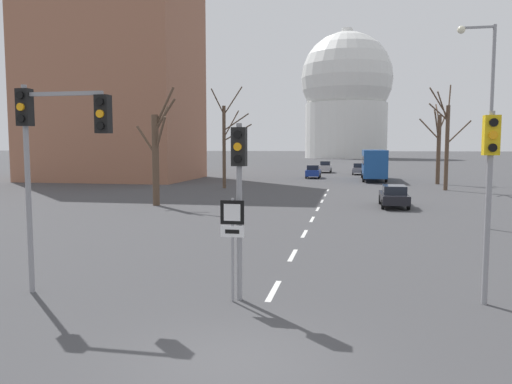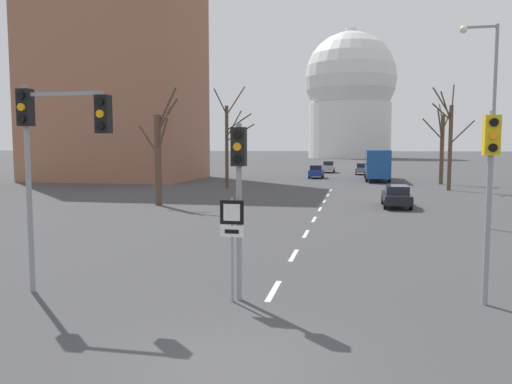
% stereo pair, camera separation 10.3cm
% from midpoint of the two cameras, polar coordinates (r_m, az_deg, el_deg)
% --- Properties ---
extents(ground_plane, '(800.00, 800.00, 0.00)m').
position_cam_midpoint_polar(ground_plane, '(9.53, -2.35, -18.93)').
color(ground_plane, '#424244').
extents(lane_stripe_0, '(0.16, 2.00, 0.01)m').
position_cam_midpoint_polar(lane_stripe_0, '(13.77, 2.24, -11.20)').
color(lane_stripe_0, silver).
rests_on(lane_stripe_0, ground_plane).
extents(lane_stripe_1, '(0.16, 2.00, 0.01)m').
position_cam_midpoint_polar(lane_stripe_1, '(18.09, 4.50, -7.21)').
color(lane_stripe_1, silver).
rests_on(lane_stripe_1, ground_plane).
extents(lane_stripe_2, '(0.16, 2.00, 0.01)m').
position_cam_midpoint_polar(lane_stripe_2, '(22.48, 5.86, -4.77)').
color(lane_stripe_2, silver).
rests_on(lane_stripe_2, ground_plane).
extents(lane_stripe_3, '(0.16, 2.00, 0.01)m').
position_cam_midpoint_polar(lane_stripe_3, '(26.90, 6.76, -3.12)').
color(lane_stripe_3, silver).
rests_on(lane_stripe_3, ground_plane).
extents(lane_stripe_4, '(0.16, 2.00, 0.01)m').
position_cam_midpoint_polar(lane_stripe_4, '(31.35, 7.41, -1.94)').
color(lane_stripe_4, silver).
rests_on(lane_stripe_4, ground_plane).
extents(lane_stripe_5, '(0.16, 2.00, 0.01)m').
position_cam_midpoint_polar(lane_stripe_5, '(35.81, 7.90, -1.05)').
color(lane_stripe_5, silver).
rests_on(lane_stripe_5, ground_plane).
extents(lane_stripe_6, '(0.16, 2.00, 0.01)m').
position_cam_midpoint_polar(lane_stripe_6, '(40.28, 8.28, -0.36)').
color(lane_stripe_6, silver).
rests_on(lane_stripe_6, ground_plane).
extents(lane_stripe_7, '(0.16, 2.00, 0.01)m').
position_cam_midpoint_polar(lane_stripe_7, '(44.76, 8.58, 0.19)').
color(lane_stripe_7, silver).
rests_on(lane_stripe_7, ground_plane).
extents(traffic_signal_centre_tall, '(0.36, 0.34, 4.47)m').
position_cam_midpoint_polar(traffic_signal_centre_tall, '(12.45, -1.74, 1.71)').
color(traffic_signal_centre_tall, gray).
rests_on(traffic_signal_centre_tall, ground_plane).
extents(traffic_signal_near_right, '(0.36, 0.34, 4.75)m').
position_cam_midpoint_polar(traffic_signal_near_right, '(13.30, 25.39, 2.23)').
color(traffic_signal_near_right, gray).
rests_on(traffic_signal_near_right, ground_plane).
extents(traffic_signal_near_left, '(2.56, 0.34, 5.49)m').
position_cam_midpoint_polar(traffic_signal_near_left, '(14.00, -22.07, 6.00)').
color(traffic_signal_near_left, gray).
rests_on(traffic_signal_near_left, ground_plane).
extents(route_sign_post, '(0.60, 0.08, 2.62)m').
position_cam_midpoint_polar(route_sign_post, '(12.44, -2.52, -4.52)').
color(route_sign_post, gray).
rests_on(route_sign_post, ground_plane).
extents(street_lamp_right, '(1.71, 0.36, 9.46)m').
position_cam_midpoint_polar(street_lamp_right, '(25.80, 25.09, 8.65)').
color(street_lamp_right, gray).
rests_on(street_lamp_right, ground_plane).
extents(sedan_near_left, '(1.97, 3.93, 1.58)m').
position_cam_midpoint_polar(sedan_near_left, '(70.36, 12.13, 2.61)').
color(sedan_near_left, slate).
rests_on(sedan_near_left, ground_plane).
extents(sedan_near_right, '(1.73, 4.54, 1.70)m').
position_cam_midpoint_polar(sedan_near_right, '(75.07, 8.35, 2.87)').
color(sedan_near_right, '#B7B7BC').
rests_on(sedan_near_right, ground_plane).
extents(sedan_mid_centre, '(1.72, 4.52, 1.41)m').
position_cam_midpoint_polar(sedan_mid_centre, '(33.31, 15.84, -0.42)').
color(sedan_mid_centre, black).
rests_on(sedan_mid_centre, ground_plane).
extents(sedan_far_left, '(1.73, 3.97, 1.61)m').
position_cam_midpoint_polar(sedan_far_left, '(61.67, 6.94, 2.33)').
color(sedan_far_left, navy).
rests_on(sedan_far_left, ground_plane).
extents(city_bus, '(2.66, 10.80, 3.48)m').
position_cam_midpoint_polar(city_bus, '(58.93, 13.71, 3.30)').
color(city_bus, '#19478C').
rests_on(city_bus, ground_plane).
extents(bare_tree_left_near, '(3.11, 2.22, 7.75)m').
position_cam_midpoint_polar(bare_tree_left_near, '(33.48, -10.96, 4.43)').
color(bare_tree_left_near, brown).
rests_on(bare_tree_left_near, ground_plane).
extents(bare_tree_right_near, '(3.13, 4.62, 8.45)m').
position_cam_midpoint_polar(bare_tree_right_near, '(54.82, 20.49, 5.23)').
color(bare_tree_right_near, brown).
rests_on(bare_tree_right_near, ground_plane).
extents(bare_tree_left_far, '(3.48, 3.19, 9.41)m').
position_cam_midpoint_polar(bare_tree_left_far, '(46.52, -3.13, 5.80)').
color(bare_tree_left_far, brown).
rests_on(bare_tree_left_far, ground_plane).
extents(bare_tree_right_far, '(3.78, 2.62, 9.41)m').
position_cam_midpoint_polar(bare_tree_right_far, '(47.28, 21.34, 5.46)').
color(bare_tree_right_far, brown).
rests_on(bare_tree_right_far, ground_plane).
extents(capitol_dome, '(30.05, 30.05, 42.45)m').
position_cam_midpoint_polar(capitol_dome, '(171.10, 10.71, 10.78)').
color(capitol_dome, silver).
rests_on(capitol_dome, ground_plane).
extents(apartment_block_left, '(18.00, 14.00, 26.67)m').
position_cam_midpoint_polar(apartment_block_left, '(62.11, -15.48, 13.80)').
color(apartment_block_left, '#9E664C').
rests_on(apartment_block_left, ground_plane).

